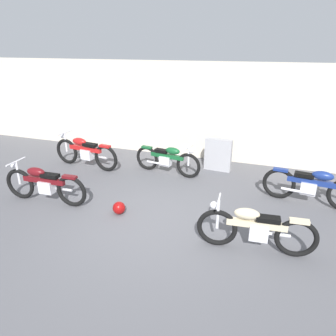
{
  "coord_description": "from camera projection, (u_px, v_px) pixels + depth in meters",
  "views": [
    {
      "loc": [
        2.07,
        -4.87,
        3.27
      ],
      "look_at": [
        -0.19,
        1.54,
        0.55
      ],
      "focal_mm": 32.97,
      "sensor_mm": 36.0,
      "label": 1
    }
  ],
  "objects": [
    {
      "name": "building_wall",
      "position": [
        203.0,
        111.0,
        9.2
      ],
      "size": [
        18.0,
        0.3,
        2.85
      ],
      "primitive_type": "cube",
      "color": "beige",
      "rests_on": "ground_plane"
    },
    {
      "name": "stone_marker",
      "position": [
        218.0,
        155.0,
        8.52
      ],
      "size": [
        0.75,
        0.24,
        0.9
      ],
      "primitive_type": "cube",
      "rotation": [
        0.0,
        0.0,
        -0.06
      ],
      "color": "#9E9EA3",
      "rests_on": "ground_plane"
    },
    {
      "name": "motorcycle_green",
      "position": [
        168.0,
        159.0,
        8.28
      ],
      "size": [
        1.92,
        0.54,
        0.87
      ],
      "rotation": [
        0.0,
        0.0,
        -0.14
      ],
      "color": "black",
      "rests_on": "ground_plane"
    },
    {
      "name": "motorcycle_blue",
      "position": [
        312.0,
        186.0,
        6.64
      ],
      "size": [
        2.04,
        0.57,
        0.92
      ],
      "rotation": [
        0.0,
        0.0,
        -0.13
      ],
      "color": "black",
      "rests_on": "ground_plane"
    },
    {
      "name": "ground_plane",
      "position": [
        151.0,
        222.0,
        6.12
      ],
      "size": [
        40.0,
        40.0,
        0.0
      ],
      "primitive_type": "plane",
      "color": "#56565B"
    },
    {
      "name": "helmet",
      "position": [
        119.0,
        208.0,
        6.38
      ],
      "size": [
        0.26,
        0.26,
        0.26
      ],
      "primitive_type": "sphere",
      "color": "maroon",
      "rests_on": "ground_plane"
    },
    {
      "name": "motorcycle_cream",
      "position": [
        255.0,
        229.0,
        5.13
      ],
      "size": [
        1.98,
        0.55,
        0.89
      ],
      "rotation": [
        0.0,
        0.0,
        3.23
      ],
      "color": "black",
      "rests_on": "ground_plane"
    },
    {
      "name": "motorcycle_red",
      "position": [
        85.0,
        152.0,
        8.72
      ],
      "size": [
        2.13,
        0.59,
        0.96
      ],
      "rotation": [
        0.0,
        0.0,
        3.04
      ],
      "color": "black",
      "rests_on": "ground_plane"
    },
    {
      "name": "motorcycle_maroon",
      "position": [
        44.0,
        184.0,
        6.75
      ],
      "size": [
        2.04,
        0.57,
        0.91
      ],
      "rotation": [
        0.0,
        0.0,
        3.19
      ],
      "color": "black",
      "rests_on": "ground_plane"
    }
  ]
}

